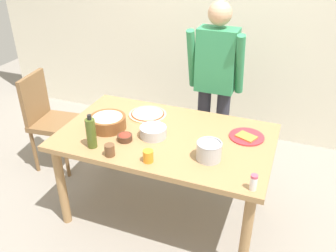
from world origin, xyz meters
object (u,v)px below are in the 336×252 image
Objects in this scene: olive_oil_bottle at (91,133)px; steel_pot at (209,151)px; chair_wooden_left at (48,116)px; cup_orange at (148,156)px; person_cook at (215,80)px; plate_with_slice at (247,137)px; dining_table at (166,145)px; popcorn_bowl at (108,121)px; small_sauce_bowl at (125,137)px; salt_shaker at (254,182)px; pizza_raw_on_board at (148,114)px; mixing_bowl_steel at (153,132)px; cup_small_brown at (110,150)px.

olive_oil_bottle is 0.83m from steel_pot.
chair_wooden_left is 11.18× the size of cup_orange.
person_cook is at bearing 61.03° from olive_oil_bottle.
plate_with_slice is at bearing 62.64° from steel_pot.
steel_pot is (0.39, -0.19, 0.16)m from dining_table.
popcorn_bowl is (0.87, -0.33, 0.28)m from chair_wooden_left.
person_cook is 1.04m from small_sauce_bowl.
small_sauce_bowl is at bearing -156.58° from plate_with_slice.
plate_with_slice is at bearing 13.22° from popcorn_bowl.
salt_shaker is at bearing -29.57° from dining_table.
pizza_raw_on_board is 2.85× the size of small_sauce_bowl.
steel_pot reaches higher than salt_shaker.
chair_wooden_left reaches higher than plate_with_slice.
person_cook is 1.29m from salt_shaker.
steel_pot is at bearing 25.31° from cup_orange.
person_cook is 0.72m from plate_with_slice.
mixing_bowl_steel is 0.33m from cup_orange.
olive_oil_bottle is 2.42× the size of salt_shaker.
pizza_raw_on_board is 1.21× the size of plate_with_slice.
popcorn_bowl is 0.24m from small_sauce_bowl.
olive_oil_bottle is 3.01× the size of cup_orange.
plate_with_slice is (1.90, -0.08, 0.23)m from chair_wooden_left.
dining_table is at bearing -11.24° from chair_wooden_left.
person_cook reaches higher than pizza_raw_on_board.
pizza_raw_on_board is 1.57× the size of mixing_bowl_steel.
dining_table is 14.55× the size of small_sauce_bowl.
olive_oil_bottle is 1.48× the size of steel_pot.
cup_small_brown is (-0.18, -0.34, 0.00)m from mixing_bowl_steel.
popcorn_bowl is 3.29× the size of cup_small_brown.
chair_wooden_left is 8.96× the size of salt_shaker.
salt_shaker is (0.14, -0.59, 0.04)m from plate_with_slice.
olive_oil_bottle reaches higher than cup_orange.
person_cook is 8.10× the size of mixing_bowl_steel.
olive_oil_bottle is (0.89, -0.60, 0.33)m from chair_wooden_left.
pizza_raw_on_board is (-0.26, 0.24, 0.10)m from dining_table.
dining_table is at bearing 7.98° from popcorn_bowl.
cup_small_brown is (0.20, -0.33, -0.02)m from popcorn_bowl.
cup_orange reaches higher than mixing_bowl_steel.
popcorn_bowl is at bearing -166.78° from plate_with_slice.
popcorn_bowl reaches higher than mixing_bowl_steel.
olive_oil_bottle is 1.15m from salt_shaker.
dining_table is 0.99× the size of person_cook.
small_sauce_bowl is at bearing -29.67° from popcorn_bowl.
mixing_bowl_steel is 1.82× the size of small_sauce_bowl.
pizza_raw_on_board is at bearing -0.96° from chair_wooden_left.
person_cook is at bearing 124.59° from plate_with_slice.
small_sauce_bowl reaches higher than pizza_raw_on_board.
popcorn_bowl is (-0.63, -0.82, -0.12)m from person_cook.
popcorn_bowl is 0.28m from olive_oil_bottle.
mixing_bowl_steel reaches higher than plate_with_slice.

